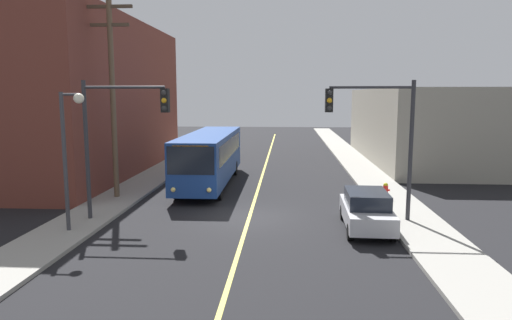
# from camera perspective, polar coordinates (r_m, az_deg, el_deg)

# --- Properties ---
(ground_plane) EXTENTS (120.00, 120.00, 0.00)m
(ground_plane) POSITION_cam_1_polar(r_m,az_deg,el_deg) (21.12, -0.85, -7.14)
(ground_plane) COLOR black
(sidewalk_left) EXTENTS (2.50, 90.00, 0.15)m
(sidewalk_left) POSITION_cam_1_polar(r_m,az_deg,el_deg) (32.06, -12.39, -1.94)
(sidewalk_left) COLOR gray
(sidewalk_left) RESTS_ON ground
(sidewalk_right) EXTENTS (2.50, 90.00, 0.15)m
(sidewalk_right) POSITION_cam_1_polar(r_m,az_deg,el_deg) (31.30, 14.05, -2.24)
(sidewalk_right) COLOR gray
(sidewalk_right) RESTS_ON ground
(lane_stripe_center) EXTENTS (0.16, 60.00, 0.01)m
(lane_stripe_center) POSITION_cam_1_polar(r_m,az_deg,el_deg) (35.78, 1.11, -0.84)
(lane_stripe_center) COLOR #D8CC4C
(lane_stripe_center) RESTS_ON ground
(building_left_brick) EXTENTS (10.00, 21.11, 10.62)m
(building_left_brick) POSITION_cam_1_polar(r_m,az_deg,el_deg) (35.24, -21.83, 7.12)
(building_left_brick) COLOR brown
(building_left_brick) RESTS_ON ground
(building_right_warehouse) EXTENTS (12.00, 20.58, 6.02)m
(building_right_warehouse) POSITION_cam_1_polar(r_m,az_deg,el_deg) (41.56, 21.86, 3.99)
(building_right_warehouse) COLOR gray
(building_right_warehouse) RESTS_ON ground
(city_bus) EXTENTS (2.62, 12.17, 3.20)m
(city_bus) POSITION_cam_1_polar(r_m,az_deg,el_deg) (28.63, -5.67, 0.55)
(city_bus) COLOR navy
(city_bus) RESTS_ON ground
(parked_car_silver) EXTENTS (1.92, 4.45, 1.62)m
(parked_car_silver) POSITION_cam_1_polar(r_m,az_deg,el_deg) (19.64, 13.48, -5.99)
(parked_car_silver) COLOR #B7B7BC
(parked_car_silver) RESTS_ON ground
(utility_pole_near) EXTENTS (2.40, 0.28, 10.41)m
(utility_pole_near) POSITION_cam_1_polar(r_m,az_deg,el_deg) (25.29, -17.31, 8.44)
(utility_pole_near) COLOR brown
(utility_pole_near) RESTS_ON sidewalk_left
(traffic_signal_left_corner) EXTENTS (3.75, 0.48, 6.00)m
(traffic_signal_left_corner) POSITION_cam_1_polar(r_m,az_deg,el_deg) (20.53, -16.40, 4.29)
(traffic_signal_left_corner) COLOR #2D2D33
(traffic_signal_left_corner) RESTS_ON sidewalk_left
(traffic_signal_right_corner) EXTENTS (3.75, 0.48, 6.00)m
(traffic_signal_right_corner) POSITION_cam_1_polar(r_m,az_deg,el_deg) (20.28, 14.50, 4.32)
(traffic_signal_right_corner) COLOR #2D2D33
(traffic_signal_right_corner) RESTS_ON sidewalk_right
(street_lamp_left) EXTENTS (0.98, 0.40, 5.50)m
(street_lamp_left) POSITION_cam_1_polar(r_m,az_deg,el_deg) (19.47, -22.08, 2.18)
(street_lamp_left) COLOR #38383D
(street_lamp_left) RESTS_ON sidewalk_left
(fire_hydrant) EXTENTS (0.44, 0.26, 0.84)m
(fire_hydrant) POSITION_cam_1_polar(r_m,az_deg,el_deg) (25.09, 15.70, -3.63)
(fire_hydrant) COLOR red
(fire_hydrant) RESTS_ON sidewalk_right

